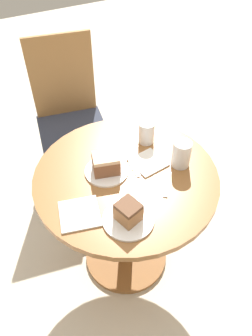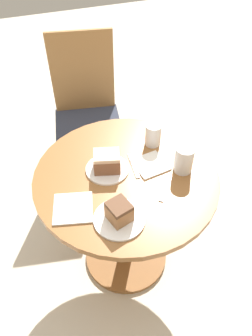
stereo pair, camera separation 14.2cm
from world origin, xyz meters
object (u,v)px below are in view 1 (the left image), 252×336
(plate_far, at_px, (128,219))
(cake_slice_far, at_px, (128,212))
(plate_near, at_px, (107,171))
(glass_lemonade, at_px, (181,155))
(glass_water, at_px, (146,134))
(chair, at_px, (70,117))
(cake_slice_near, at_px, (106,163))

(plate_far, xyz_separation_m, cake_slice_far, (0.00, 0.00, 0.05))
(plate_near, relative_size, cake_slice_far, 1.85)
(glass_lemonade, relative_size, glass_water, 1.15)
(cake_slice_far, distance_m, glass_lemonade, 0.39)
(plate_far, height_order, glass_lemonade, glass_lemonade)
(plate_far, relative_size, glass_lemonade, 1.60)
(plate_near, height_order, plate_far, same)
(chair, relative_size, cake_slice_far, 9.25)
(cake_slice_near, bearing_deg, chair, 83.47)
(plate_near, relative_size, plate_far, 0.95)
(plate_far, xyz_separation_m, glass_water, (0.30, 0.37, 0.04))
(cake_slice_near, distance_m, cake_slice_far, 0.28)
(glass_lemonade, distance_m, glass_water, 0.22)
(cake_slice_near, relative_size, glass_water, 1.23)
(chair, xyz_separation_m, plate_far, (-0.12, -1.01, 0.21))
(plate_far, height_order, cake_slice_far, cake_slice_far)
(cake_slice_far, bearing_deg, plate_near, 82.15)
(plate_far, height_order, cake_slice_near, cake_slice_near)
(cake_slice_near, height_order, cake_slice_far, cake_slice_near)
(glass_water, bearing_deg, chair, 105.50)
(plate_near, xyz_separation_m, cake_slice_far, (-0.04, -0.28, 0.05))
(glass_lemonade, bearing_deg, glass_water, 104.81)
(chair, relative_size, plate_near, 5.01)
(cake_slice_far, relative_size, glass_lemonade, 0.83)
(plate_far, distance_m, glass_water, 0.48)
(plate_far, bearing_deg, cake_slice_far, 0.00)
(glass_water, bearing_deg, plate_far, -128.72)
(cake_slice_near, height_order, glass_lemonade, glass_lemonade)
(chair, distance_m, plate_near, 0.77)
(chair, xyz_separation_m, glass_lemonade, (0.23, -0.85, 0.26))
(cake_slice_far, bearing_deg, glass_water, 51.28)
(plate_far, bearing_deg, glass_lemonade, 24.73)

